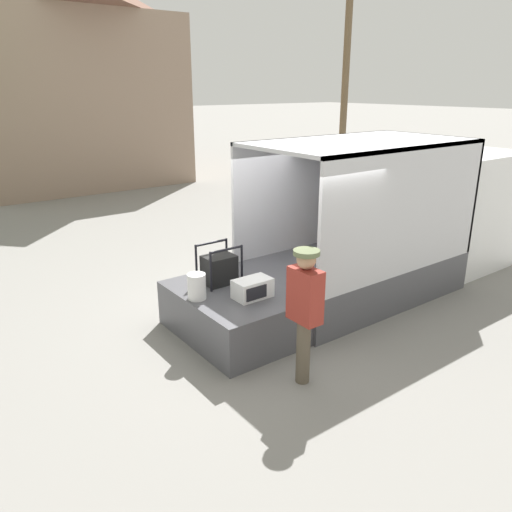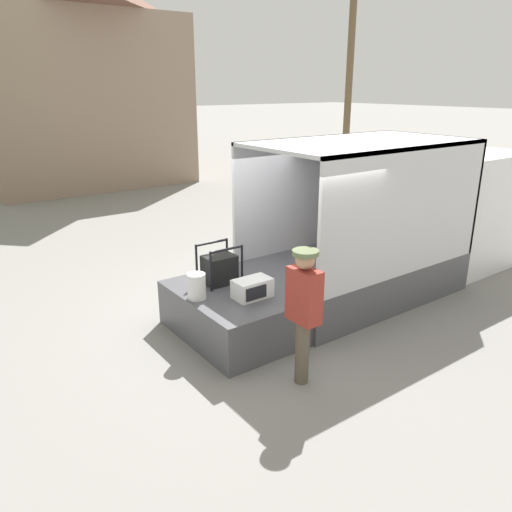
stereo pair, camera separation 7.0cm
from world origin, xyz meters
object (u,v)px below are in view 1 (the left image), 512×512
object	(u,v)px
microwave	(253,288)
portable_generator	(220,269)
box_truck	(418,226)
utility_pole	(347,52)
orange_bucket	(197,286)
worker_person	(305,303)

from	to	relation	value
microwave	portable_generator	distance (m)	0.77
box_truck	portable_generator	size ratio (longest dim) A/B	9.84
box_truck	utility_pole	size ratio (longest dim) A/B	0.65
box_truck	microwave	bearing A→B (deg)	-175.12
orange_bucket	worker_person	bearing A→B (deg)	-71.71
box_truck	worker_person	size ratio (longest dim) A/B	3.42
box_truck	microwave	world-z (taller)	box_truck
box_truck	microwave	xyz separation A→B (m)	(-4.36, -0.37, -0.14)
orange_bucket	utility_pole	xyz separation A→B (m)	(12.20, 9.00, 3.98)
orange_bucket	utility_pole	world-z (taller)	utility_pole
microwave	utility_pole	world-z (taller)	utility_pole
orange_bucket	worker_person	xyz separation A→B (m)	(0.56, -1.68, 0.20)
portable_generator	worker_person	xyz separation A→B (m)	(-0.05, -2.00, 0.16)
portable_generator	orange_bucket	world-z (taller)	portable_generator
microwave	utility_pole	distance (m)	15.43
microwave	orange_bucket	size ratio (longest dim) A/B	1.45
microwave	worker_person	world-z (taller)	worker_person
microwave	box_truck	bearing A→B (deg)	4.88
portable_generator	utility_pole	xyz separation A→B (m)	(11.59, 8.68, 3.94)
portable_generator	worker_person	world-z (taller)	worker_person
box_truck	utility_pole	xyz separation A→B (m)	(7.17, 9.07, 3.89)
box_truck	microwave	distance (m)	4.38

